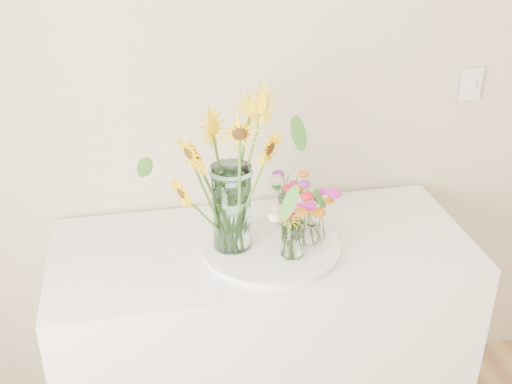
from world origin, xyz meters
TOP-DOWN VIEW (x-y plane):
  - counter at (-0.50, 1.93)m, footprint 1.40×0.60m
  - tray at (-0.48, 1.89)m, footprint 0.44×0.44m
  - mason_jar at (-0.61, 1.89)m, footprint 0.13×0.13m
  - sunflower_bouquet at (-0.61, 1.89)m, footprint 0.76×0.76m
  - small_vase_a at (-0.43, 1.80)m, footprint 0.07×0.07m
  - wildflower_posy_a at (-0.43, 1.80)m, footprint 0.19×0.19m
  - small_vase_b at (-0.35, 1.87)m, footprint 0.10×0.10m
  - wildflower_posy_b at (-0.35, 1.87)m, footprint 0.21×0.21m
  - small_vase_c at (-0.40, 2.00)m, footprint 0.08×0.08m
  - wildflower_posy_c at (-0.40, 2.00)m, footprint 0.18×0.18m

SIDE VIEW (x-z plane):
  - counter at x=-0.50m, z-range 0.00..0.90m
  - tray at x=-0.48m, z-range 0.90..0.92m
  - small_vase_c at x=-0.40m, z-range 0.93..1.03m
  - small_vase_b at x=-0.35m, z-range 0.93..1.04m
  - small_vase_a at x=-0.43m, z-range 0.93..1.05m
  - wildflower_posy_c at x=-0.40m, z-range 0.93..1.12m
  - wildflower_posy_b at x=-0.35m, z-range 0.92..1.13m
  - wildflower_posy_a at x=-0.43m, z-range 0.92..1.14m
  - mason_jar at x=-0.61m, z-range 0.93..1.21m
  - sunflower_bouquet at x=-0.61m, z-range 0.92..1.46m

